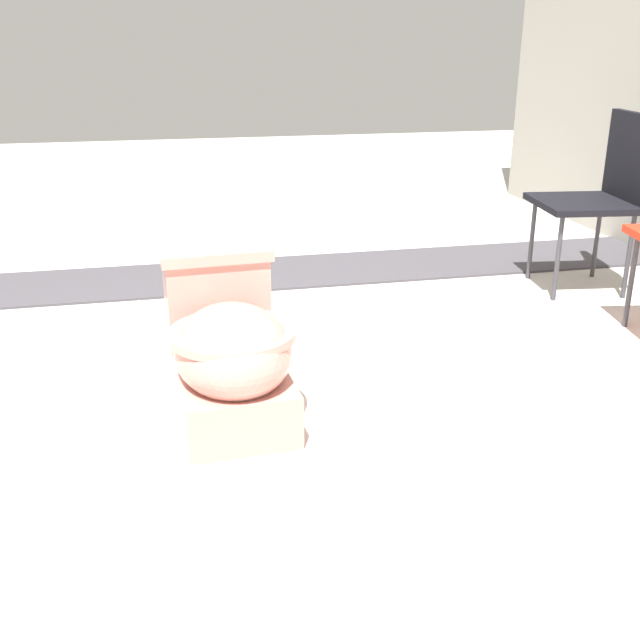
# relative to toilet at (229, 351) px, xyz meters

# --- Properties ---
(ground_plane) EXTENTS (14.00, 14.00, 0.00)m
(ground_plane) POSITION_rel_toilet_xyz_m (-0.21, 0.03, -0.22)
(ground_plane) COLOR beige
(gravel_strip) EXTENTS (0.56, 8.00, 0.01)m
(gravel_strip) POSITION_rel_toilet_xyz_m (-1.49, 0.53, -0.21)
(gravel_strip) COLOR #423F44
(gravel_strip) RESTS_ON ground
(toilet) EXTENTS (0.65, 0.41, 0.52)m
(toilet) POSITION_rel_toilet_xyz_m (0.00, 0.00, 0.00)
(toilet) COLOR tan
(toilet) RESTS_ON ground
(folding_chair_left) EXTENTS (0.49, 0.49, 0.83)m
(folding_chair_left) POSITION_rel_toilet_xyz_m (-0.94, 1.89, 0.29)
(folding_chair_left) COLOR black
(folding_chair_left) RESTS_ON ground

